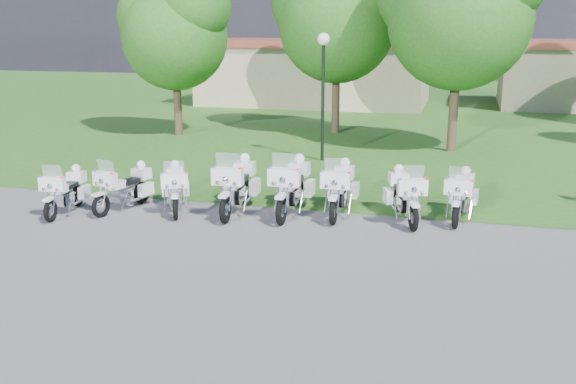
% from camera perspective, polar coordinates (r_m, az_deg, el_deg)
% --- Properties ---
extents(ground, '(100.00, 100.00, 0.00)m').
position_cam_1_polar(ground, '(14.46, 0.88, -4.94)').
color(ground, slate).
rests_on(ground, ground).
extents(grass_lawn, '(100.00, 48.00, 0.01)m').
position_cam_1_polar(grass_lawn, '(40.64, 10.55, 7.38)').
color(grass_lawn, '#2F5B1C').
rests_on(grass_lawn, ground).
extents(motorcycle_0, '(0.87, 2.13, 1.43)m').
position_cam_1_polar(motorcycle_0, '(17.98, -19.13, 0.12)').
color(motorcycle_0, black).
rests_on(motorcycle_0, ground).
extents(motorcycle_1, '(1.04, 2.18, 1.49)m').
position_cam_1_polar(motorcycle_1, '(17.88, -14.30, 0.46)').
color(motorcycle_1, black).
rests_on(motorcycle_1, ground).
extents(motorcycle_2, '(1.31, 2.09, 1.50)m').
position_cam_1_polar(motorcycle_2, '(17.47, -9.99, 0.40)').
color(motorcycle_2, black).
rests_on(motorcycle_2, ground).
extents(motorcycle_3, '(0.95, 2.62, 1.76)m').
position_cam_1_polar(motorcycle_3, '(17.08, -4.55, 0.63)').
color(motorcycle_3, black).
rests_on(motorcycle_3, ground).
extents(motorcycle_4, '(0.88, 2.65, 1.78)m').
position_cam_1_polar(motorcycle_4, '(16.88, 0.37, 0.54)').
color(motorcycle_4, black).
rests_on(motorcycle_4, ground).
extents(motorcycle_5, '(0.84, 2.47, 1.66)m').
position_cam_1_polar(motorcycle_5, '(16.90, 4.66, 0.33)').
color(motorcycle_5, black).
rests_on(motorcycle_5, ground).
extents(motorcycle_6, '(1.25, 2.27, 1.58)m').
position_cam_1_polar(motorcycle_6, '(16.62, 10.31, -0.22)').
color(motorcycle_6, black).
rests_on(motorcycle_6, ground).
extents(motorcycle_7, '(0.88, 2.25, 1.51)m').
position_cam_1_polar(motorcycle_7, '(17.03, 15.15, -0.24)').
color(motorcycle_7, black).
rests_on(motorcycle_7, ground).
extents(lamp_post, '(0.44, 0.44, 4.62)m').
position_cam_1_polar(lamp_post, '(23.51, 3.15, 11.10)').
color(lamp_post, black).
rests_on(lamp_post, ground).
extents(tree_0, '(5.49, 4.69, 7.32)m').
position_cam_1_polar(tree_0, '(29.74, -10.12, 14.27)').
color(tree_0, '#38281C').
rests_on(tree_0, ground).
extents(tree_1, '(6.18, 5.28, 8.24)m').
position_cam_1_polar(tree_1, '(29.98, 4.33, 15.62)').
color(tree_1, '#38281C').
rests_on(tree_1, ground).
extents(tree_2, '(6.44, 5.49, 8.58)m').
position_cam_1_polar(tree_2, '(26.15, 14.95, 15.88)').
color(tree_2, '#38281C').
rests_on(tree_2, ground).
extents(building_west, '(14.56, 8.32, 4.10)m').
position_cam_1_polar(building_west, '(42.36, 2.56, 10.68)').
color(building_west, tan).
rests_on(building_west, ground).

